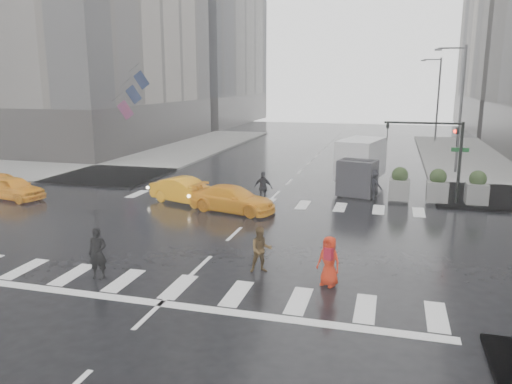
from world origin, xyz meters
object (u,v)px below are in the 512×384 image
(taxi_front, at_px, (14,188))
(pedestrian_brown, at_px, (261,250))
(traffic_signal_pole, at_px, (441,146))
(pedestrian_orange, at_px, (329,261))
(taxi_mid, at_px, (186,191))
(box_truck, at_px, (360,163))

(taxi_front, bearing_deg, pedestrian_brown, -101.16)
(traffic_signal_pole, distance_m, pedestrian_brown, 13.98)
(pedestrian_orange, bearing_deg, traffic_signal_pole, 95.25)
(taxi_front, distance_m, taxi_mid, 9.91)
(traffic_signal_pole, relative_size, taxi_front, 1.16)
(traffic_signal_pole, height_order, taxi_mid, traffic_signal_pole)
(traffic_signal_pole, relative_size, pedestrian_brown, 2.76)
(box_truck, bearing_deg, pedestrian_brown, -85.71)
(traffic_signal_pole, height_order, taxi_front, traffic_signal_pole)
(traffic_signal_pole, relative_size, box_truck, 0.79)
(taxi_front, relative_size, taxi_mid, 0.93)
(pedestrian_brown, bearing_deg, traffic_signal_pole, 35.84)
(pedestrian_orange, bearing_deg, pedestrian_brown, -168.85)
(pedestrian_orange, relative_size, taxi_mid, 0.40)
(traffic_signal_pole, height_order, box_truck, traffic_signal_pole)
(pedestrian_brown, relative_size, pedestrian_orange, 0.97)
(pedestrian_brown, relative_size, taxi_front, 0.42)
(taxi_mid, relative_size, box_truck, 0.73)
(pedestrian_orange, height_order, box_truck, box_truck)
(pedestrian_orange, xyz_separation_m, taxi_front, (-18.77, 7.49, -0.18))
(pedestrian_orange, distance_m, box_truck, 15.45)
(pedestrian_brown, bearing_deg, pedestrian_orange, -37.82)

